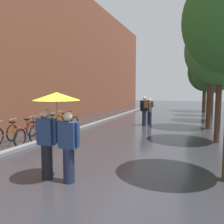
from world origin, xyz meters
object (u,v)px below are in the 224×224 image
object	(u,v)px
parked_bicycle_1	(23,133)
pedestrian_walking_far	(150,111)
street_tree_4	(210,68)
pedestrian_walking_midground	(145,110)
parked_bicycle_2	(41,129)
couple_under_umbrella	(57,124)
street_tree_5	(205,71)
street_tree_3	(213,73)
parked_bicycle_4	(61,124)
street_tree_2	(211,51)
street_tree_1	(221,50)
parked_bicycle_3	(49,126)
parked_bicycle_5	(67,122)
parked_bicycle_0	(8,137)

from	to	relation	value
parked_bicycle_1	pedestrian_walking_far	distance (m)	7.43
street_tree_4	pedestrian_walking_midground	world-z (taller)	street_tree_4
pedestrian_walking_far	pedestrian_walking_midground	bearing A→B (deg)	-119.33
parked_bicycle_2	couple_under_umbrella	size ratio (longest dim) A/B	0.55
street_tree_4	parked_bicycle_2	bearing A→B (deg)	-122.07
street_tree_5	parked_bicycle_2	xyz separation A→B (m)	(-6.99, -15.28, -3.46)
street_tree_3	parked_bicycle_4	distance (m)	10.34
pedestrian_walking_midground	street_tree_2	bearing A→B (deg)	2.82
street_tree_1	street_tree_5	bearing A→B (deg)	91.14
street_tree_4	parked_bicycle_3	size ratio (longest dim) A/B	4.76
parked_bicycle_3	parked_bicycle_5	size ratio (longest dim) A/B	0.98
street_tree_2	street_tree_4	xyz separation A→B (m)	(0.18, 6.47, -0.34)
street_tree_2	pedestrian_walking_far	bearing A→B (deg)	175.79
street_tree_2	parked_bicycle_5	xyz separation A→B (m)	(-7.26, -2.63, -3.77)
parked_bicycle_4	pedestrian_walking_midground	bearing A→B (deg)	42.93
street_tree_4	parked_bicycle_0	bearing A→B (deg)	-118.85
parked_bicycle_4	pedestrian_walking_far	xyz separation A→B (m)	(3.82, 3.75, 0.48)
pedestrian_walking_midground	parked_bicycle_5	bearing A→B (deg)	-146.91
parked_bicycle_1	couple_under_umbrella	world-z (taller)	couple_under_umbrella
street_tree_3	couple_under_umbrella	world-z (taller)	street_tree_3
parked_bicycle_0	parked_bicycle_3	size ratio (longest dim) A/B	1.03
parked_bicycle_0	street_tree_5	bearing A→B (deg)	67.42
couple_under_umbrella	street_tree_5	bearing A→B (deg)	79.62
parked_bicycle_3	pedestrian_walking_far	distance (m)	6.03
parked_bicycle_5	pedestrian_walking_far	world-z (taller)	pedestrian_walking_far
parked_bicycle_5	street_tree_4	bearing A→B (deg)	50.70
street_tree_5	parked_bicycle_3	distance (m)	16.52
street_tree_3	parked_bicycle_1	distance (m)	12.20
street_tree_5	parked_bicycle_3	world-z (taller)	street_tree_5
street_tree_1	street_tree_2	world-z (taller)	street_tree_2
street_tree_4	pedestrian_walking_midground	size ratio (longest dim) A/B	3.05
couple_under_umbrella	street_tree_3	bearing A→B (deg)	72.41
parked_bicycle_4	parked_bicycle_0	bearing A→B (deg)	-91.16
street_tree_2	street_tree_1	bearing A→B (deg)	-86.63
parked_bicycle_0	parked_bicycle_4	size ratio (longest dim) A/B	0.99
street_tree_2	street_tree_5	xyz separation A→B (m)	(-0.07, 10.18, -0.31)
street_tree_1	parked_bicycle_4	distance (m)	8.00
street_tree_1	parked_bicycle_5	xyz separation A→B (m)	(-7.46, 0.72, -3.30)
street_tree_5	pedestrian_walking_midground	size ratio (longest dim) A/B	3.32
street_tree_1	street_tree_2	size ratio (longest dim) A/B	0.88
parked_bicycle_0	pedestrian_walking_midground	bearing A→B (deg)	61.28
street_tree_3	parked_bicycle_1	bearing A→B (deg)	-128.87
parked_bicycle_5	pedestrian_walking_far	xyz separation A→B (m)	(4.00, 2.87, 0.48)
street_tree_3	street_tree_4	size ratio (longest dim) A/B	0.86
parked_bicycle_3	pedestrian_walking_far	world-z (taller)	pedestrian_walking_far
street_tree_4	parked_bicycle_2	size ratio (longest dim) A/B	4.62
street_tree_1	street_tree_3	bearing A→B (deg)	89.43
street_tree_1	parked_bicycle_2	world-z (taller)	street_tree_1
couple_under_umbrella	pedestrian_walking_midground	xyz separation A→B (m)	(0.07, 8.69, -0.44)
street_tree_4	pedestrian_walking_midground	bearing A→B (deg)	-118.99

